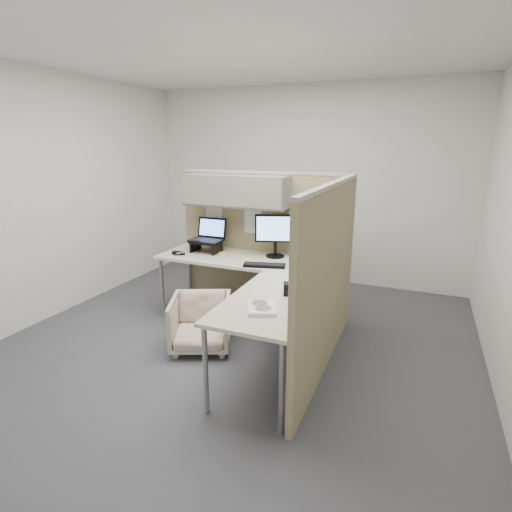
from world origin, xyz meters
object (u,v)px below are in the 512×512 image
at_px(office_chair, 201,320).
at_px(monitor_left, 275,232).
at_px(keyboard, 264,265).
at_px(desk, 253,276).

distance_m(office_chair, monitor_left, 1.23).
bearing_deg(keyboard, office_chair, -144.70).
distance_m(desk, keyboard, 0.21).
relative_size(desk, monitor_left, 4.29).
relative_size(desk, keyboard, 4.77).
distance_m(desk, office_chair, 0.66).
xyz_separation_m(desk, office_chair, (-0.41, -0.34, -0.40)).
bearing_deg(office_chair, monitor_left, 41.41).
distance_m(office_chair, keyboard, 0.83).
height_order(office_chair, monitor_left, monitor_left).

